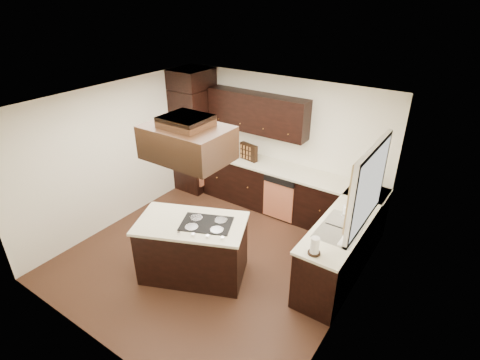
# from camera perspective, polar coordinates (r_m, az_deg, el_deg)

# --- Properties ---
(floor) EXTENTS (4.20, 4.20, 0.02)m
(floor) POSITION_cam_1_polar(r_m,az_deg,el_deg) (6.19, -3.97, -11.49)
(floor) COLOR #563320
(floor) RESTS_ON ground
(ceiling) EXTENTS (4.20, 4.20, 0.02)m
(ceiling) POSITION_cam_1_polar(r_m,az_deg,el_deg) (5.01, -4.91, 11.58)
(ceiling) COLOR white
(ceiling) RESTS_ON ground
(wall_back) EXTENTS (4.20, 0.02, 2.50)m
(wall_back) POSITION_cam_1_polar(r_m,az_deg,el_deg) (7.09, 6.23, 5.57)
(wall_back) COLOR white
(wall_back) RESTS_ON ground
(wall_front) EXTENTS (4.20, 0.02, 2.50)m
(wall_front) POSITION_cam_1_polar(r_m,az_deg,el_deg) (4.33, -22.30, -12.20)
(wall_front) COLOR white
(wall_front) RESTS_ON ground
(wall_left) EXTENTS (0.02, 4.20, 2.50)m
(wall_left) POSITION_cam_1_polar(r_m,az_deg,el_deg) (6.88, -18.36, 3.60)
(wall_left) COLOR white
(wall_left) RESTS_ON ground
(wall_right) EXTENTS (0.02, 4.20, 2.50)m
(wall_right) POSITION_cam_1_polar(r_m,az_deg,el_deg) (4.66, 16.70, -8.14)
(wall_right) COLOR white
(wall_right) RESTS_ON ground
(oven_column) EXTENTS (0.65, 0.75, 2.12)m
(oven_column) POSITION_cam_1_polar(r_m,az_deg,el_deg) (7.79, -6.88, 6.08)
(oven_column) COLOR black
(oven_column) RESTS_ON floor
(wall_oven_face) EXTENTS (0.05, 0.62, 0.78)m
(wall_oven_face) POSITION_cam_1_polar(r_m,az_deg,el_deg) (7.56, -4.88, 5.98)
(wall_oven_face) COLOR #DB7951
(wall_oven_face) RESTS_ON oven_column
(base_cabinets_back) EXTENTS (2.93, 0.60, 0.88)m
(base_cabinets_back) POSITION_cam_1_polar(r_m,az_deg,el_deg) (7.17, 4.97, -1.26)
(base_cabinets_back) COLOR black
(base_cabinets_back) RESTS_ON floor
(base_cabinets_right) EXTENTS (0.60, 2.40, 0.88)m
(base_cabinets_right) POSITION_cam_1_polar(r_m,az_deg,el_deg) (5.90, 15.70, -9.33)
(base_cabinets_right) COLOR black
(base_cabinets_right) RESTS_ON floor
(countertop_back) EXTENTS (2.93, 0.63, 0.04)m
(countertop_back) POSITION_cam_1_polar(r_m,az_deg,el_deg) (6.95, 5.06, 2.02)
(countertop_back) COLOR #F0EBC9
(countertop_back) RESTS_ON base_cabinets_back
(countertop_right) EXTENTS (0.63, 2.40, 0.04)m
(countertop_right) POSITION_cam_1_polar(r_m,az_deg,el_deg) (5.65, 16.14, -5.53)
(countertop_right) COLOR #F0EBC9
(countertop_right) RESTS_ON base_cabinets_right
(upper_cabinets) EXTENTS (2.00, 0.34, 0.72)m
(upper_cabinets) POSITION_cam_1_polar(r_m,az_deg,el_deg) (6.96, 2.59, 10.17)
(upper_cabinets) COLOR black
(upper_cabinets) RESTS_ON wall_back
(dishwasher_front) EXTENTS (0.60, 0.05, 0.72)m
(dishwasher_front) POSITION_cam_1_polar(r_m,az_deg,el_deg) (6.85, 5.86, -3.22)
(dishwasher_front) COLOR #DB7951
(dishwasher_front) RESTS_ON floor
(window_frame) EXTENTS (0.06, 1.32, 1.12)m
(window_frame) POSITION_cam_1_polar(r_m,az_deg,el_deg) (4.92, 18.98, -0.98)
(window_frame) COLOR white
(window_frame) RESTS_ON wall_right
(window_pane) EXTENTS (0.00, 1.20, 1.00)m
(window_pane) POSITION_cam_1_polar(r_m,az_deg,el_deg) (4.92, 19.29, -1.07)
(window_pane) COLOR white
(window_pane) RESTS_ON wall_right
(curtain_left) EXTENTS (0.02, 0.34, 0.90)m
(curtain_left) POSITION_cam_1_polar(r_m,az_deg,el_deg) (4.55, 16.81, -2.32)
(curtain_left) COLOR beige
(curtain_left) RESTS_ON wall_right
(curtain_right) EXTENTS (0.02, 0.34, 0.90)m
(curtain_right) POSITION_cam_1_polar(r_m,az_deg,el_deg) (5.28, 19.78, 1.47)
(curtain_right) COLOR beige
(curtain_right) RESTS_ON wall_right
(sink_rim) EXTENTS (0.52, 0.84, 0.01)m
(sink_rim) POSITION_cam_1_polar(r_m,az_deg,el_deg) (5.35, 15.05, -7.09)
(sink_rim) COLOR silver
(sink_rim) RESTS_ON countertop_right
(island) EXTENTS (1.68, 1.33, 0.88)m
(island) POSITION_cam_1_polar(r_m,az_deg,el_deg) (5.61, -7.18, -10.49)
(island) COLOR black
(island) RESTS_ON floor
(island_top) EXTENTS (1.75, 1.40, 0.04)m
(island_top) POSITION_cam_1_polar(r_m,az_deg,el_deg) (5.34, -7.46, -6.59)
(island_top) COLOR #F0EBC9
(island_top) RESTS_ON island
(cooktop) EXTENTS (0.83, 0.71, 0.01)m
(cooktop) POSITION_cam_1_polar(r_m,az_deg,el_deg) (5.27, -5.14, -6.64)
(cooktop) COLOR black
(cooktop) RESTS_ON island_top
(range_hood) EXTENTS (1.05, 0.72, 0.42)m
(range_hood) POSITION_cam_1_polar(r_m,az_deg,el_deg) (4.66, -8.01, 5.66)
(range_hood) COLOR black
(range_hood) RESTS_ON ceiling
(hood_duct) EXTENTS (0.55, 0.50, 0.13)m
(hood_duct) POSITION_cam_1_polar(r_m,az_deg,el_deg) (4.57, -8.23, 8.86)
(hood_duct) COLOR black
(hood_duct) RESTS_ON ceiling
(blender_base) EXTENTS (0.15, 0.15, 0.10)m
(blender_base) POSITION_cam_1_polar(r_m,az_deg,el_deg) (7.47, -2.94, 4.55)
(blender_base) COLOR silver
(blender_base) RESTS_ON countertop_back
(blender_pitcher) EXTENTS (0.13, 0.13, 0.26)m
(blender_pitcher) POSITION_cam_1_polar(r_m,az_deg,el_deg) (7.40, -2.97, 5.83)
(blender_pitcher) COLOR silver
(blender_pitcher) RESTS_ON blender_base
(spice_rack) EXTENTS (0.40, 0.17, 0.32)m
(spice_rack) POSITION_cam_1_polar(r_m,az_deg,el_deg) (7.10, 1.32, 4.29)
(spice_rack) COLOR black
(spice_rack) RESTS_ON countertop_back
(mixing_bowl) EXTENTS (0.30, 0.30, 0.06)m
(mixing_bowl) POSITION_cam_1_polar(r_m,az_deg,el_deg) (7.49, -3.51, 4.40)
(mixing_bowl) COLOR white
(mixing_bowl) RESTS_ON countertop_back
(soap_bottle) EXTENTS (0.11, 0.11, 0.18)m
(soap_bottle) POSITION_cam_1_polar(r_m,az_deg,el_deg) (5.65, 15.86, -4.13)
(soap_bottle) COLOR white
(soap_bottle) RESTS_ON countertop_right
(paper_towel) EXTENTS (0.14, 0.14, 0.24)m
(paper_towel) POSITION_cam_1_polar(r_m,az_deg,el_deg) (4.74, 11.32, -9.84)
(paper_towel) COLOR white
(paper_towel) RESTS_ON countertop_right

